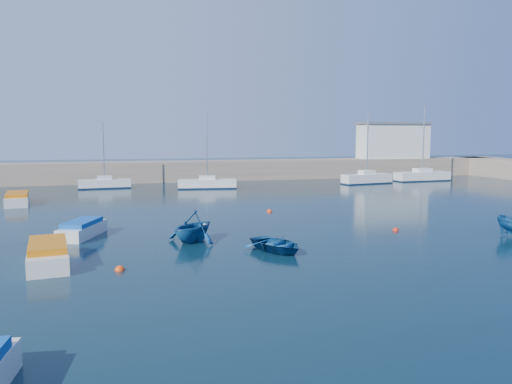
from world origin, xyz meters
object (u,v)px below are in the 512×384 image
object	(u,v)px
sailboat_7	(367,178)
sailboat_5	(105,183)
motorboat_1	(82,229)
dinghy_left	(193,226)
sailboat_8	(422,176)
harbor_office	(393,141)
sailboat_6	(207,183)
motorboat_2	(17,199)
dinghy_center	(277,244)
motorboat_0	(48,254)

from	to	relation	value
sailboat_7	sailboat_5	bearing A→B (deg)	76.28
motorboat_1	dinghy_left	world-z (taller)	dinghy_left
sailboat_7	sailboat_8	bearing A→B (deg)	-88.93
sailboat_7	dinghy_left	xyz separation A→B (m)	(-25.88, -28.14, 0.23)
harbor_office	motorboat_1	distance (m)	54.51
harbor_office	dinghy_left	distance (m)	52.21
sailboat_6	motorboat_1	xyz separation A→B (m)	(-11.89, -24.74, -0.11)
sailboat_8	harbor_office	bearing A→B (deg)	-7.00
harbor_office	motorboat_1	xyz separation A→B (m)	(-41.54, -34.99, -4.63)
motorboat_2	motorboat_1	bearing A→B (deg)	-75.67
sailboat_6	dinghy_left	world-z (taller)	sailboat_6
motorboat_2	dinghy_left	bearing A→B (deg)	-64.24
dinghy_left	sailboat_7	bearing A→B (deg)	91.48
sailboat_5	sailboat_8	xyz separation A→B (m)	(40.29, -1.54, 0.09)
harbor_office	sailboat_6	size ratio (longest dim) A/B	1.17
motorboat_1	dinghy_left	distance (m)	6.96
motorboat_2	dinghy_center	xyz separation A→B (m)	(16.41, -22.87, -0.14)
harbor_office	sailboat_8	xyz separation A→B (m)	(-0.59, -8.57, -4.44)
motorboat_0	harbor_office	bearing A→B (deg)	37.15
sailboat_8	sailboat_5	bearing A→B (deg)	84.75
harbor_office	sailboat_6	bearing A→B (deg)	-160.94
harbor_office	sailboat_7	bearing A→B (deg)	-133.41
sailboat_7	motorboat_2	size ratio (longest dim) A/B	1.61
sailboat_6	motorboat_1	distance (m)	27.45
motorboat_0	motorboat_1	bearing A→B (deg)	73.06
motorboat_2	dinghy_center	size ratio (longest dim) A/B	1.53
sailboat_5	motorboat_1	world-z (taller)	sailboat_5
motorboat_1	motorboat_2	xyz separation A→B (m)	(-6.38, 16.22, 0.03)
motorboat_0	motorboat_2	size ratio (longest dim) A/B	0.95
sailboat_8	motorboat_1	distance (m)	48.73
sailboat_8	motorboat_1	world-z (taller)	sailboat_8
harbor_office	sailboat_5	world-z (taller)	same
sailboat_7	sailboat_8	xyz separation A→B (m)	(8.90, 1.46, -0.00)
motorboat_1	sailboat_7	bearing A→B (deg)	58.58
sailboat_5	motorboat_1	xyz separation A→B (m)	(-0.66, -27.96, -0.10)
sailboat_6	sailboat_7	bearing A→B (deg)	-80.79
sailboat_7	sailboat_6	bearing A→B (deg)	82.36
sailboat_6	sailboat_8	bearing A→B (deg)	-78.10
harbor_office	dinghy_center	xyz separation A→B (m)	(-31.50, -41.64, -4.74)
sailboat_6	dinghy_left	size ratio (longest dim) A/B	2.50
sailboat_8	dinghy_left	xyz separation A→B (m)	(-34.78, -29.60, 0.24)
harbor_office	dinghy_left	bearing A→B (deg)	-132.82
sailboat_5	motorboat_2	xyz separation A→B (m)	(-7.03, -11.74, -0.07)
dinghy_center	sailboat_8	bearing A→B (deg)	25.77
sailboat_6	dinghy_left	bearing A→B (deg)	177.02
motorboat_1	motorboat_0	bearing A→B (deg)	-79.31
harbor_office	motorboat_0	bearing A→B (deg)	-135.89
harbor_office	sailboat_7	xyz separation A→B (m)	(-9.49, -10.03, -4.43)
motorboat_0	motorboat_1	xyz separation A→B (m)	(1.12, 6.36, -0.05)
dinghy_center	sailboat_6	bearing A→B (deg)	65.46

